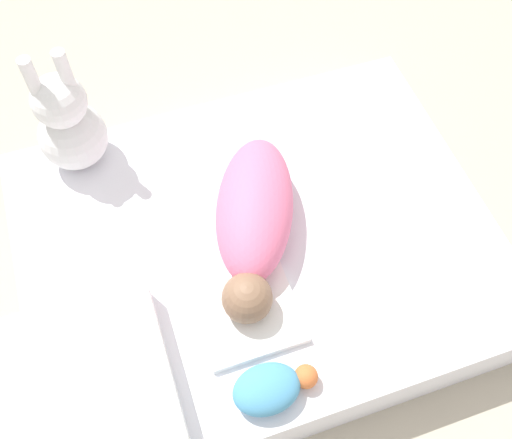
% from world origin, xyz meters
% --- Properties ---
extents(ground_plane, '(12.00, 12.00, 0.00)m').
position_xyz_m(ground_plane, '(0.00, 0.00, 0.00)').
color(ground_plane, '#B2A893').
extents(bed_mattress, '(1.18, 0.93, 0.17)m').
position_xyz_m(bed_mattress, '(0.00, 0.00, 0.09)').
color(bed_mattress, white).
rests_on(bed_mattress, ground_plane).
extents(burp_cloth, '(0.23, 0.21, 0.02)m').
position_xyz_m(burp_cloth, '(-0.09, -0.20, 0.18)').
color(burp_cloth, white).
rests_on(burp_cloth, bed_mattress).
extents(swaddled_baby, '(0.33, 0.50, 0.15)m').
position_xyz_m(swaddled_baby, '(-0.01, 0.01, 0.25)').
color(swaddled_baby, pink).
rests_on(swaddled_baby, bed_mattress).
extents(pillow, '(0.35, 0.39, 0.10)m').
position_xyz_m(pillow, '(-0.46, -0.26, 0.22)').
color(pillow, white).
rests_on(pillow, bed_mattress).
extents(bunny_plush, '(0.18, 0.18, 0.37)m').
position_xyz_m(bunny_plush, '(-0.37, 0.39, 0.30)').
color(bunny_plush, white).
rests_on(bunny_plush, bed_mattress).
extents(turtle_plush, '(0.19, 0.11, 0.07)m').
position_xyz_m(turtle_plush, '(-0.10, -0.38, 0.20)').
color(turtle_plush, '#4C99C6').
rests_on(turtle_plush, bed_mattress).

